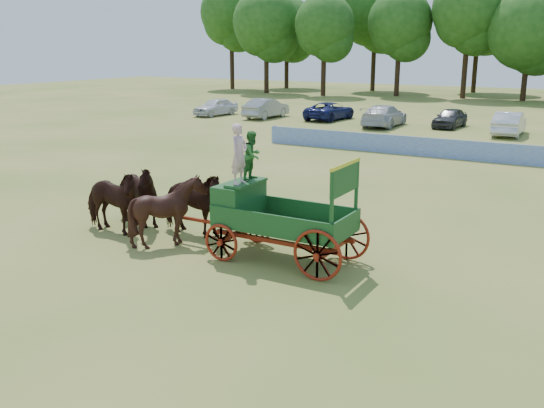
% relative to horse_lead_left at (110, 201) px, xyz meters
% --- Properties ---
extents(ground, '(160.00, 160.00, 0.00)m').
position_rel_horse_lead_left_xyz_m(ground, '(8.93, 1.10, -1.07)').
color(ground, '#A68E4B').
rests_on(ground, ground).
extents(horse_lead_left, '(2.54, 1.16, 2.14)m').
position_rel_horse_lead_left_xyz_m(horse_lead_left, '(0.00, 0.00, 0.00)').
color(horse_lead_left, black).
rests_on(horse_lead_left, ground).
extents(horse_lead_right, '(2.74, 1.75, 2.14)m').
position_rel_horse_lead_left_xyz_m(horse_lead_right, '(0.00, 1.10, 0.00)').
color(horse_lead_right, black).
rests_on(horse_lead_right, ground).
extents(horse_wheel_left, '(2.22, 2.05, 2.14)m').
position_rel_horse_lead_left_xyz_m(horse_wheel_left, '(2.40, 0.00, 0.00)').
color(horse_wheel_left, black).
rests_on(horse_wheel_left, ground).
extents(horse_wheel_right, '(2.57, 1.24, 2.14)m').
position_rel_horse_lead_left_xyz_m(horse_wheel_right, '(2.40, 1.10, 0.00)').
color(horse_wheel_right, black).
rests_on(horse_wheel_right, ground).
extents(farm_dray, '(5.99, 2.00, 3.84)m').
position_rel_horse_lead_left_xyz_m(farm_dray, '(5.37, 0.56, 0.54)').
color(farm_dray, maroon).
rests_on(farm_dray, ground).
extents(sponsor_banner, '(26.00, 0.08, 1.05)m').
position_rel_horse_lead_left_xyz_m(sponsor_banner, '(7.93, 19.10, -0.54)').
color(sponsor_banner, '#1F3BAA').
rests_on(sponsor_banner, ground).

